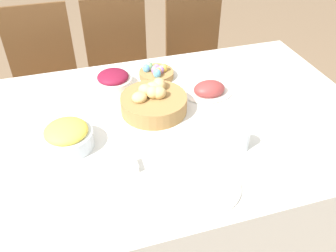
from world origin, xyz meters
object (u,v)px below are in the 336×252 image
spoon (251,176)px  drinking_cup (241,139)px  egg_basket (156,73)px  beet_salad_bowl (113,80)px  chair_far_center (122,70)px  butter_dish (124,167)px  fork (165,197)px  ham_platter (209,90)px  knife (244,178)px  chair_far_right (199,59)px  chair_far_left (46,81)px  bread_basket (154,102)px  pineapple_bowl (67,136)px  dinner_plate (205,187)px

spoon → drinking_cup: (0.03, 0.16, 0.04)m
spoon → egg_basket: bearing=100.8°
beet_salad_bowl → chair_far_center: bearing=77.0°
egg_basket → butter_dish: (-0.30, -0.63, -0.01)m
chair_far_center → fork: 1.39m
chair_far_center → beet_salad_bowl: (-0.14, -0.59, 0.28)m
ham_platter → spoon: bearing=-96.0°
knife → drinking_cup: 0.18m
chair_far_right → egg_basket: 0.78m
chair_far_right → chair_far_left: 1.07m
chair_far_center → ham_platter: (0.30, -0.80, 0.27)m
bread_basket → fork: size_ratio=1.78×
chair_far_right → beet_salad_bowl: size_ratio=5.36×
chair_far_left → butter_dish: size_ratio=9.63×
drinking_cup → chair_far_center: bearing=102.8°
egg_basket → fork: egg_basket is taller
ham_platter → pineapple_bowl: pineapple_bowl is taller
chair_far_right → drinking_cup: 1.27m
chair_far_left → fork: size_ratio=5.84×
chair_far_center → bread_basket: bearing=-91.8°
chair_far_right → egg_basket: chair_far_right is taller
chair_far_left → drinking_cup: 1.46m
egg_basket → dinner_plate: 0.80m
bread_basket → pineapple_bowl: 0.42m
egg_basket → spoon: 0.82m
drinking_cup → knife: bearing=-110.6°
ham_platter → beet_salad_bowl: beet_salad_bowl is taller
pineapple_bowl → spoon: (0.63, -0.37, -0.05)m
chair_far_left → knife: bearing=-61.9°
bread_basket → butter_dish: bread_basket is taller
ham_platter → chair_far_center: bearing=110.8°
bread_basket → beet_salad_bowl: bread_basket is taller
chair_far_left → fork: chair_far_left is taller
dinner_plate → knife: bearing=0.0°
knife → butter_dish: bearing=157.1°
fork → chair_far_right: bearing=63.8°
bread_basket → knife: bread_basket is taller
egg_basket → butter_dish: bearing=-115.3°
bread_basket → ham_platter: 0.30m
egg_basket → pineapple_bowl: (-0.49, -0.43, 0.02)m
pineapple_bowl → butter_dish: size_ratio=1.99×
knife → chair_far_right: bearing=75.0°
chair_far_center → dinner_plate: size_ratio=3.90×
egg_basket → drinking_cup: (0.18, -0.64, 0.02)m
spoon → chair_far_right: bearing=77.2°
chair_far_center → chair_far_left: (-0.50, 0.00, 0.00)m
knife → spoon: 0.03m
chair_far_right → bread_basket: size_ratio=3.27×
spoon → knife: bearing=-179.5°
drinking_cup → egg_basket: bearing=105.5°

